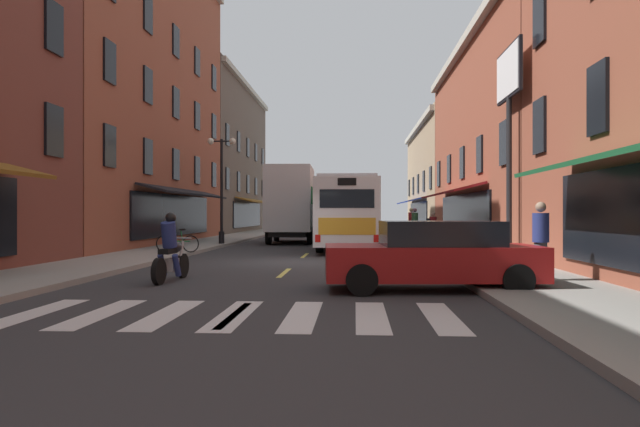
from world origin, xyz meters
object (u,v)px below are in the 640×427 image
Objects in this scene: bicycle_near at (178,243)px; street_lamp_twin at (222,185)px; sedan_near at (433,255)px; pedestrian_far at (411,223)px; pedestrian_rear at (415,224)px; motorcycle_rider at (171,252)px; pedestrian_near at (433,227)px; pedestrian_mid at (541,240)px; box_truck at (292,205)px; sedan_mid at (302,227)px; billboard_sign at (509,98)px; transit_bus at (348,213)px.

street_lamp_twin is at bearing 88.41° from bicycle_near.
pedestrian_far reaches higher than sedan_near.
motorcycle_rider is at bearing 137.31° from pedestrian_rear.
pedestrian_rear is (-0.53, 3.23, 0.11)m from pedestrian_near.
pedestrian_far reaches higher than pedestrian_near.
pedestrian_mid is at bearing -53.17° from pedestrian_far.
pedestrian_rear reaches higher than sedan_near.
pedestrian_near is at bearing -23.25° from box_truck.
sedan_near is 6.20m from motorcycle_rider.
bicycle_near is 0.33× the size of street_lamp_twin.
pedestrian_far reaches higher than bicycle_near.
sedan_mid is 27.53m from motorcycle_rider.
street_lamp_twin reaches higher than box_truck.
bicycle_near is at bearing -92.76° from pedestrian_far.
billboard_sign is 10.28m from pedestrian_near.
street_lamp_twin reaches higher than pedestrian_near.
pedestrian_mid is at bearing -74.07° from sedan_mid.
transit_bus is 6.76× the size of pedestrian_rear.
box_truck reaches higher than bicycle_near.
transit_bus is 14.65m from motorcycle_rider.
sedan_mid is at bearing -131.75° from pedestrian_mid.
motorcycle_rider is at bearing -75.24° from pedestrian_far.
sedan_near is at bearing -10.86° from motorcycle_rider.
street_lamp_twin is (-10.80, 14.99, 2.02)m from pedestrian_mid.
pedestrian_far is (3.74, 7.36, -0.59)m from transit_bus.
pedestrian_mid is (7.97, -27.92, 0.37)m from sedan_mid.
pedestrian_rear is (10.13, 10.06, 0.57)m from bicycle_near.
pedestrian_far is (-0.40, 6.45, 0.12)m from pedestrian_near.
pedestrian_far reaches higher than sedan_mid.
street_lamp_twin is at bearing -131.73° from box_truck.
billboard_sign is 4.46× the size of pedestrian_near.
motorcycle_rider is (-9.53, -5.78, -4.76)m from billboard_sign.
transit_bus reaches higher than pedestrian_near.
pedestrian_near reaches higher than sedan_mid.
pedestrian_near is 0.86× the size of pedestrian_far.
pedestrian_far is at bearing -40.26° from sedan_mid.
sedan_near is 2.22× the size of motorcycle_rider.
street_lamp_twin is at bearing -102.34° from sedan_mid.
sedan_mid is 2.47× the size of pedestrian_mid.
street_lamp_twin is (-2.22, 14.59, 2.35)m from motorcycle_rider.
pedestrian_near is 15.34m from pedestrian_mid.
street_lamp_twin is at bearing 117.80° from sedan_near.
pedestrian_rear is at bearing 98.27° from billboard_sign.
motorcycle_rider is at bearing 169.14° from sedan_near.
street_lamp_twin reaches higher than sedan_mid.
bicycle_near is at bearing -56.80° from pedestrian_near.
street_lamp_twin is at bearing 90.09° from pedestrian_rear.
pedestrian_far is (10.26, 13.28, 0.59)m from bicycle_near.
transit_bus is 8.27m from pedestrian_far.
sedan_near is 2.92× the size of pedestrian_near.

